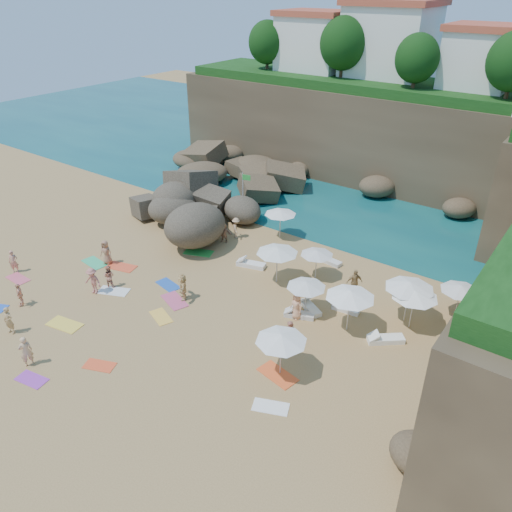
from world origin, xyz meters
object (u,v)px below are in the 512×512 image
Objects in this scene: person_stand_3 at (354,282)px; person_stand_6 at (26,351)px; person_stand_5 at (224,232)px; person_stand_2 at (236,228)px; person_stand_4 at (297,306)px; person_stand_0 at (14,262)px; parasol_0 at (280,212)px; parasol_1 at (317,253)px; flag_pole at (244,190)px; rock_outcrop at (185,221)px; lounger_0 at (251,264)px; parasol_2 at (461,288)px; person_stand_1 at (109,276)px.

person_stand_6 is at bearing -170.81° from person_stand_3.
person_stand_6 reaches higher than person_stand_5.
person_stand_2 is 10.49m from person_stand_4.
person_stand_2 is at bearing 7.65° from person_stand_0.
parasol_0 is at bearing -93.52° from person_stand_2.
parasol_1 is 1.22× the size of person_stand_6.
flag_pole reaches higher than person_stand_0.
parasol_0 reaches higher than rock_outcrop.
person_stand_3 is (7.74, -3.71, -1.14)m from parasol_0.
person_stand_5 is at bearing 139.82° from lounger_0.
parasol_2 reaches higher than person_stand_5.
person_stand_1 is 8.90m from person_stand_5.
person_stand_4 is at bearing -22.45° from rock_outcrop.
lounger_0 is at bearing -170.45° from person_stand_2.
person_stand_0 is 14.80m from person_stand_2.
person_stand_2 is (5.04, 0.07, 0.77)m from rock_outcrop.
parasol_2 is at bearing -11.11° from person_stand_5.
rock_outcrop is 5.10m from person_stand_2.
person_stand_5 is at bearing 167.38° from person_stand_4.
person_stand_0 is (-10.90, -14.14, -1.21)m from parasol_0.
person_stand_0 is (-11.76, -9.48, 0.62)m from lounger_0.
person_stand_4 is at bearing -27.29° from person_stand_0.
parasol_0 is 1.47× the size of person_stand_2.
parasol_1 is 4.66m from person_stand_4.
parasol_2 reaches higher than person_stand_0.
person_stand_4 is (1.31, -4.37, -0.97)m from parasol_1.
rock_outcrop is at bearing 126.58° from person_stand_3.
person_stand_5 is (-9.05, 4.75, -0.08)m from person_stand_4.
rock_outcrop is 3.66× the size of parasol_2.
parasol_0 reaches higher than person_stand_2.
parasol_2 is 20.24m from person_stand_1.
person_stand_0 is (-3.36, -12.11, 0.77)m from rock_outcrop.
person_stand_4 reaches higher than person_stand_0.
person_stand_2 is 16.71m from person_stand_6.
flag_pole is at bearing 168.58° from parasol_2.
person_stand_6 is (0.57, -15.68, 0.10)m from person_stand_5.
person_stand_1 is 14.73m from person_stand_3.
parasol_0 is at bearing -167.87° from person_stand_6.
person_stand_0 is at bearing -145.79° from parasol_1.
person_stand_6 is (8.68, -4.53, 0.07)m from person_stand_0.
rock_outcrop is 4.90m from person_stand_5.
person_stand_3 is at bearing 165.27° from person_stand_6.
lounger_0 is at bearing 165.44° from person_stand_4.
flag_pole is 12.89m from person_stand_1.
person_stand_0 is at bearing -1.21° from person_stand_1.
lounger_0 is 15.12m from person_stand_0.
rock_outcrop is 2.14× the size of flag_pole.
person_stand_1 is at bearing -152.74° from parasol_2.
person_stand_3 is (11.81, -4.79, -1.53)m from flag_pole.
person_stand_4 is (-7.07, -5.30, -1.07)m from parasol_2.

